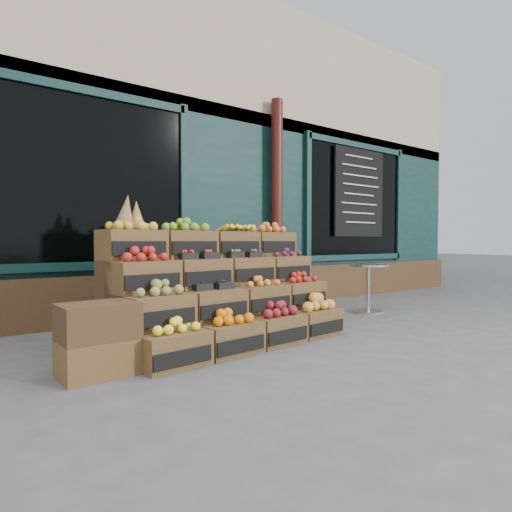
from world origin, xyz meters
TOP-DOWN VIEW (x-y plane):
  - ground at (0.00, 0.00)m, footprint 60.00×60.00m
  - shop_facade at (0.00, 5.11)m, footprint 12.00×6.24m
  - crate_display at (-0.70, 0.60)m, footprint 2.39×1.32m
  - spare_crates at (-2.08, 0.16)m, footprint 0.57×0.41m
  - bistro_table at (1.85, 0.79)m, footprint 0.55×0.55m
  - shopkeeper at (-1.15, 2.82)m, footprint 0.87×0.75m

SIDE VIEW (x-z plane):
  - ground at x=0.00m, z-range 0.00..0.00m
  - spare_crates at x=-2.08m, z-range 0.00..0.55m
  - bistro_table at x=1.85m, z-range 0.08..0.77m
  - crate_display at x=-0.70m, z-range -0.28..1.17m
  - shopkeeper at x=-1.15m, z-range 0.00..2.02m
  - shop_facade at x=0.00m, z-range 0.00..4.80m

